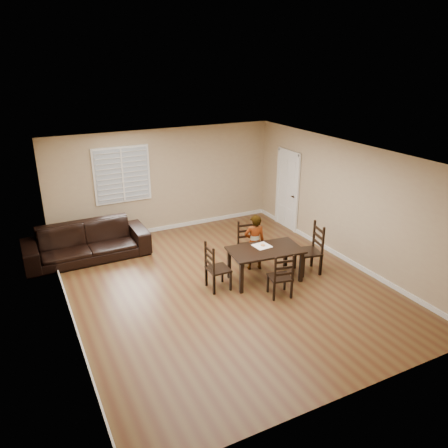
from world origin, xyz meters
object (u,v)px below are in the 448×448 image
at_px(chair_near, 247,243).
at_px(donut, 263,245).
at_px(chair_left, 213,269).
at_px(dining_table, 265,253).
at_px(chair_far, 282,279).
at_px(chair_right, 314,250).
at_px(child, 254,242).
at_px(sofa, 87,242).

xyz_separation_m(chair_near, donut, (-0.07, -0.78, 0.29)).
bearing_deg(chair_left, donut, -86.51).
xyz_separation_m(dining_table, chair_left, (-1.14, 0.12, -0.16)).
xyz_separation_m(chair_far, chair_right, (1.25, 0.64, 0.08)).
bearing_deg(dining_table, chair_near, 89.70).
relative_size(child, donut, 12.95).
distance_m(chair_right, child, 1.29).
xyz_separation_m(chair_far, donut, (0.13, 0.95, 0.30)).
bearing_deg(sofa, chair_far, -49.79).
distance_m(chair_far, chair_right, 1.41).
height_order(dining_table, child, child).
relative_size(donut, sofa, 0.04).
relative_size(child, sofa, 0.46).
height_order(chair_left, child, child).
xyz_separation_m(dining_table, donut, (0.04, 0.16, 0.11)).
bearing_deg(chair_near, chair_far, -88.04).
height_order(dining_table, chair_near, chair_near).
bearing_deg(chair_left, chair_far, -129.76).
height_order(chair_left, chair_right, chair_right).
relative_size(chair_near, chair_left, 0.97).
height_order(chair_right, donut, chair_right).
bearing_deg(dining_table, chair_far, -90.72).
distance_m(dining_table, donut, 0.20).
bearing_deg(chair_far, chair_near, -85.35).
relative_size(dining_table, chair_left, 1.59).
bearing_deg(child, chair_near, -82.34).
xyz_separation_m(chair_near, chair_far, (-0.21, -1.73, -0.02)).
relative_size(chair_near, child, 0.76).
bearing_deg(chair_far, sofa, -37.92).
xyz_separation_m(dining_table, chair_near, (0.11, 0.95, -0.17)).
height_order(chair_left, donut, chair_left).
relative_size(dining_table, child, 1.25).
bearing_deg(donut, sofa, 140.86).
bearing_deg(child, chair_right, 162.79).
bearing_deg(dining_table, donut, 83.66).
distance_m(chair_far, donut, 1.01).
bearing_deg(chair_far, dining_table, -85.58).
distance_m(chair_near, chair_right, 1.51).
xyz_separation_m(chair_near, chair_left, (-1.25, -0.83, 0.01)).
distance_m(dining_table, chair_right, 1.16).
bearing_deg(chair_near, child, -88.24).
xyz_separation_m(chair_near, sofa, (-3.21, 1.77, -0.03)).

